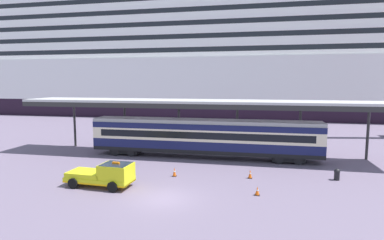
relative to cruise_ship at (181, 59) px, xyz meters
name	(u,v)px	position (x,y,z in m)	size (l,w,h in m)	color
ground_plane	(163,199)	(12.77, -57.48, -13.86)	(400.00, 400.00, 0.00)	slate
cruise_ship	(181,59)	(0.00, 0.00, 0.00)	(144.04, 22.23, 41.40)	black
platform_canopy	(204,103)	(13.43, -44.52, -8.02)	(40.56, 5.15, 6.14)	#B8B8B8
train_carriage	(203,136)	(13.43, -44.96, -11.55)	(24.24, 2.81, 4.11)	black
service_truck	(105,174)	(7.63, -55.90, -12.87)	(5.30, 2.47, 2.02)	yellow
traffic_cone_near	(257,191)	(19.14, -55.41, -13.54)	(0.36, 0.36, 0.66)	black
traffic_cone_mid	(174,172)	(12.15, -52.19, -13.48)	(0.36, 0.36, 0.78)	black
traffic_cone_far	(250,174)	(18.54, -51.43, -13.49)	(0.36, 0.36, 0.76)	black
quay_bollard	(337,174)	(25.59, -50.46, -13.35)	(0.48, 0.48, 0.96)	black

